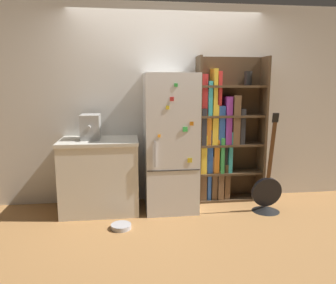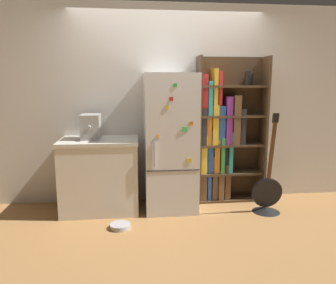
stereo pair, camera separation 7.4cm
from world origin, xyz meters
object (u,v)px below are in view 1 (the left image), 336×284
object	(u,v)px
refrigerator	(170,142)
espresso_machine	(91,127)
bookshelf	(222,136)
guitar	(266,198)
pet_bowl	(121,226)

from	to	relation	value
refrigerator	espresso_machine	world-z (taller)	refrigerator
refrigerator	espresso_machine	bearing A→B (deg)	176.75
bookshelf	guitar	size ratio (longest dim) A/B	1.55
refrigerator	guitar	distance (m)	1.39
guitar	pet_bowl	bearing A→B (deg)	-171.08
guitar	bookshelf	bearing A→B (deg)	130.85
espresso_machine	guitar	world-z (taller)	guitar
bookshelf	espresso_machine	size ratio (longest dim) A/B	5.12
pet_bowl	refrigerator	bearing A→B (deg)	43.00
refrigerator	pet_bowl	world-z (taller)	refrigerator
espresso_machine	guitar	xyz separation A→B (m)	(2.15, -0.35, -0.88)
espresso_machine	pet_bowl	xyz separation A→B (m)	(0.35, -0.63, -1.03)
bookshelf	guitar	world-z (taller)	bookshelf
refrigerator	guitar	size ratio (longest dim) A/B	1.37
pet_bowl	bookshelf	bearing A→B (deg)	30.17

